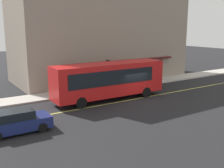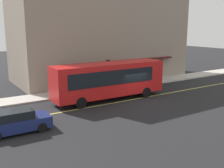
{
  "view_description": "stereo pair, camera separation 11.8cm",
  "coord_description": "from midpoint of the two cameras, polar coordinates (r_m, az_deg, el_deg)",
  "views": [
    {
      "loc": [
        -15.37,
        -19.79,
        6.85
      ],
      "look_at": [
        -2.13,
        0.73,
        1.6
      ],
      "focal_mm": 43.17,
      "sensor_mm": 36.0,
      "label": 1
    },
    {
      "loc": [
        -15.27,
        -19.85,
        6.85
      ],
      "look_at": [
        -2.13,
        0.73,
        1.6
      ],
      "focal_mm": 43.17,
      "sensor_mm": 36.0,
      "label": 2
    }
  ],
  "objects": [
    {
      "name": "storefront_building",
      "position": [
        36.13,
        -2.19,
        11.57
      ],
      "size": [
        22.27,
        10.02,
        13.01
      ],
      "color": "gray",
      "rests_on": "ground"
    },
    {
      "name": "pedestrian_at_corner",
      "position": [
        31.04,
        -0.22,
        1.66
      ],
      "size": [
        0.34,
        0.34,
        1.76
      ],
      "color": "black",
      "rests_on": "sidewalk"
    },
    {
      "name": "traffic_light",
      "position": [
        28.87,
        -0.65,
        3.53
      ],
      "size": [
        0.3,
        0.52,
        3.2
      ],
      "color": "#2D2D33",
      "rests_on": "sidewalk"
    },
    {
      "name": "ground",
      "position": [
        25.97,
        4.97,
        -3.21
      ],
      "size": [
        120.0,
        120.0,
        0.0
      ],
      "primitive_type": "plane",
      "color": "black"
    },
    {
      "name": "car_navy",
      "position": [
        18.8,
        -19.5,
        -7.55
      ],
      "size": [
        4.33,
        1.91,
        1.52
      ],
      "color": "navy",
      "rests_on": "ground"
    },
    {
      "name": "lane_centre_stripe",
      "position": [
        25.97,
        4.97,
        -3.2
      ],
      "size": [
        36.0,
        0.16,
        0.01
      ],
      "primitive_type": "cube",
      "color": "#D8D14C",
      "rests_on": "ground"
    },
    {
      "name": "sidewalk",
      "position": [
        30.18,
        -1.13,
        -0.84
      ],
      "size": [
        80.0,
        2.7,
        0.15
      ],
      "primitive_type": "cube",
      "color": "#B2ADA3",
      "rests_on": "ground"
    },
    {
      "name": "bus",
      "position": [
        25.29,
        -0.34,
        1.04
      ],
      "size": [
        11.16,
        2.71,
        3.5
      ],
      "color": "red",
      "rests_on": "ground"
    }
  ]
}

